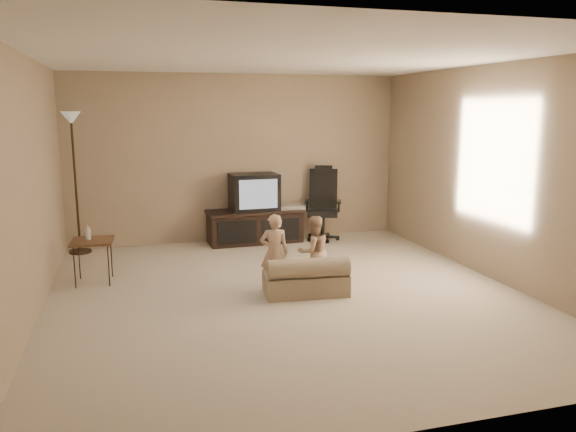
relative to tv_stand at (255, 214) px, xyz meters
name	(u,v)px	position (x,y,z in m)	size (l,w,h in m)	color
floor	(287,295)	(-0.20, -2.49, -0.43)	(5.50, 5.50, 0.00)	#C3B69B
room_shell	(287,155)	(-0.20, -2.49, 1.09)	(5.50, 5.50, 5.50)	white
tv_stand	(255,214)	(0.00, 0.00, 0.00)	(1.48, 0.59, 1.04)	black
office_chair	(323,213)	(1.05, -0.07, -0.03)	(0.67, 0.69, 1.13)	black
side_table	(92,241)	(-2.24, -1.45, 0.06)	(0.48, 0.48, 0.69)	brown
floor_lamp	(73,151)	(-2.50, 0.06, 0.99)	(0.30, 0.30, 1.95)	black
child_sofa	(306,279)	(0.00, -2.54, -0.26)	(0.93, 0.58, 0.43)	tan
toddler_left	(274,253)	(-0.30, -2.31, 0.00)	(0.32, 0.23, 0.87)	tan
toddler_right	(314,251)	(0.17, -2.28, -0.03)	(0.40, 0.22, 0.81)	tan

